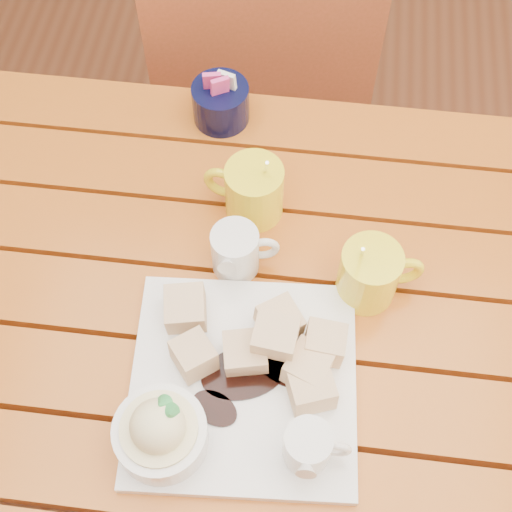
# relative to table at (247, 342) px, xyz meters

# --- Properties ---
(ground) EXTENTS (5.00, 5.00, 0.00)m
(ground) POSITION_rel_table_xyz_m (0.00, -0.00, -0.64)
(ground) COLOR brown
(ground) RESTS_ON ground
(table) EXTENTS (1.20, 0.79, 0.75)m
(table) POSITION_rel_table_xyz_m (0.00, 0.00, 0.00)
(table) COLOR #AC4D16
(table) RESTS_ON ground
(dessert_plate) EXTENTS (0.31, 0.31, 0.12)m
(dessert_plate) POSITION_rel_table_xyz_m (-0.01, -0.13, 0.14)
(dessert_plate) COLOR white
(dessert_plate) RESTS_ON table
(coffee_mug_left) EXTENTS (0.12, 0.08, 0.14)m
(coffee_mug_left) POSITION_rel_table_xyz_m (-0.01, 0.17, 0.16)
(coffee_mug_left) COLOR yellow
(coffee_mug_left) RESTS_ON table
(coffee_mug_right) EXTENTS (0.12, 0.08, 0.14)m
(coffee_mug_right) POSITION_rel_table_xyz_m (0.16, 0.05, 0.16)
(coffee_mug_right) COLOR yellow
(coffee_mug_right) RESTS_ON table
(cream_pitcher) EXTENTS (0.10, 0.08, 0.08)m
(cream_pitcher) POSITION_rel_table_xyz_m (-0.02, 0.07, 0.15)
(cream_pitcher) COLOR white
(cream_pitcher) RESTS_ON table
(sugar_caddy) EXTENTS (0.09, 0.09, 0.10)m
(sugar_caddy) POSITION_rel_table_xyz_m (-0.08, 0.34, 0.14)
(sugar_caddy) COLOR black
(sugar_caddy) RESTS_ON table
(chair_far) EXTENTS (0.52, 0.52, 0.91)m
(chair_far) POSITION_rel_table_xyz_m (-0.06, 0.66, -0.13)
(chair_far) COLOR brown
(chair_far) RESTS_ON ground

